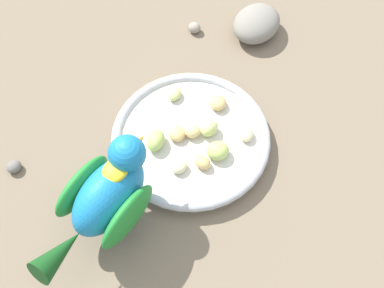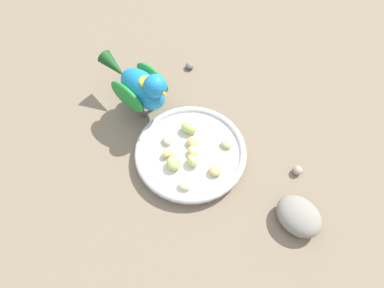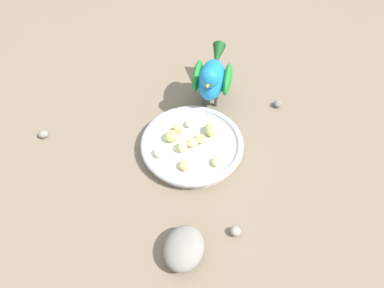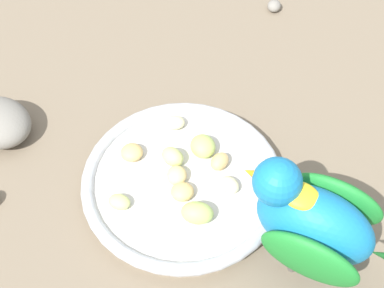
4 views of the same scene
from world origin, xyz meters
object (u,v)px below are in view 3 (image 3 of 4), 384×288
(apple_piece_4, at_px, (178,129))
(pebble_2, at_px, (277,104))
(apple_piece_8, at_px, (158,153))
(apple_piece_3, at_px, (210,130))
(apple_piece_7, at_px, (182,146))
(rock_large, at_px, (184,248))
(pebble_0, at_px, (43,134))
(feeding_bowl, at_px, (192,144))
(apple_piece_2, at_px, (216,162))
(apple_piece_0, at_px, (193,143))
(parrot, at_px, (212,77))
(apple_piece_1, at_px, (190,123))
(pebble_1, at_px, (235,231))
(apple_piece_9, at_px, (200,139))
(apple_piece_5, at_px, (172,136))
(apple_piece_6, at_px, (185,165))

(apple_piece_4, height_order, pebble_2, apple_piece_4)
(apple_piece_8, bearing_deg, apple_piece_3, 103.48)
(apple_piece_7, bearing_deg, rock_large, -13.33)
(apple_piece_7, bearing_deg, pebble_0, -114.57)
(feeding_bowl, bearing_deg, apple_piece_7, -64.11)
(apple_piece_8, bearing_deg, apple_piece_2, 64.12)
(apple_piece_3, xyz_separation_m, apple_piece_7, (0.03, -0.08, -0.00))
(apple_piece_0, bearing_deg, parrot, 148.67)
(apple_piece_1, height_order, pebble_1, apple_piece_1)
(parrot, height_order, pebble_0, parrot)
(apple_piece_0, relative_size, apple_piece_7, 0.88)
(apple_piece_3, relative_size, apple_piece_8, 1.41)
(apple_piece_0, distance_m, rock_large, 0.24)
(pebble_1, bearing_deg, apple_piece_7, -166.30)
(apple_piece_8, relative_size, apple_piece_9, 0.97)
(apple_piece_3, bearing_deg, apple_piece_7, -67.69)
(apple_piece_2, distance_m, apple_piece_5, 0.12)
(apple_piece_1, height_order, apple_piece_5, apple_piece_5)
(apple_piece_9, bearing_deg, apple_piece_5, -109.47)
(parrot, distance_m, pebble_2, 0.19)
(rock_large, bearing_deg, pebble_1, 96.26)
(apple_piece_5, bearing_deg, apple_piece_3, 87.13)
(apple_piece_0, relative_size, parrot, 0.13)
(apple_piece_3, xyz_separation_m, pebble_2, (-0.06, 0.20, -0.02))
(apple_piece_1, bearing_deg, apple_piece_0, -8.93)
(apple_piece_3, xyz_separation_m, apple_piece_8, (0.03, -0.13, -0.00))
(feeding_bowl, relative_size, parrot, 1.19)
(apple_piece_9, bearing_deg, parrot, 153.66)
(apple_piece_2, xyz_separation_m, pebble_2, (-0.15, 0.22, -0.02))
(apple_piece_6, height_order, rock_large, rock_large)
(apple_piece_0, bearing_deg, apple_piece_9, 114.15)
(apple_piece_4, height_order, apple_piece_6, same)
(apple_piece_8, xyz_separation_m, rock_large, (0.23, 0.00, -0.00))
(apple_piece_1, distance_m, pebble_0, 0.36)
(apple_piece_7, bearing_deg, pebble_1, 13.70)
(apple_piece_2, relative_size, pebble_2, 1.16)
(apple_piece_0, height_order, pebble_1, apple_piece_0)
(apple_piece_6, xyz_separation_m, apple_piece_8, (-0.05, -0.05, -0.00))
(pebble_2, bearing_deg, pebble_0, -94.95)
(apple_piece_6, relative_size, pebble_1, 1.27)
(apple_piece_7, height_order, parrot, parrot)
(apple_piece_0, bearing_deg, rock_large, -18.91)
(pebble_0, bearing_deg, apple_piece_7, 65.43)
(apple_piece_1, distance_m, parrot, 0.13)
(apple_piece_5, bearing_deg, apple_piece_2, 39.98)
(apple_piece_2, bearing_deg, apple_piece_6, -96.32)
(apple_piece_6, distance_m, apple_piece_8, 0.07)
(apple_piece_0, bearing_deg, pebble_2, 109.01)
(apple_piece_0, xyz_separation_m, apple_piece_1, (-0.06, 0.01, -0.00))
(apple_piece_9, bearing_deg, apple_piece_3, 121.08)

